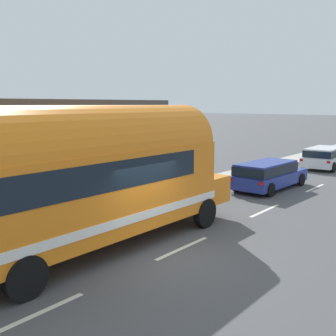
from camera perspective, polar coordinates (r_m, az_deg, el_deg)
name	(u,v)px	position (r m, az deg, el deg)	size (l,w,h in m)	color
ground_plane	(164,257)	(11.45, -0.59, -12.32)	(300.00, 300.00, 0.00)	#4C4C4F
lane_markings	(273,180)	(23.25, 14.45, -1.60)	(3.83, 80.00, 0.01)	silver
sidewalk_slab	(215,181)	(21.91, 6.67, -1.82)	(1.92, 90.00, 0.15)	#ADA89E
painted_bus	(79,173)	(11.21, -12.37, -0.75)	(2.68, 11.30, 4.12)	orange
car_lead	(268,173)	(20.49, 13.84, -0.72)	(2.09, 4.86, 1.37)	navy
car_second	(325,156)	(28.42, 21.17, 1.57)	(2.14, 4.83, 1.37)	white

